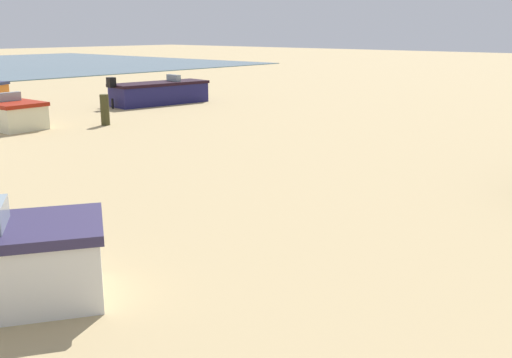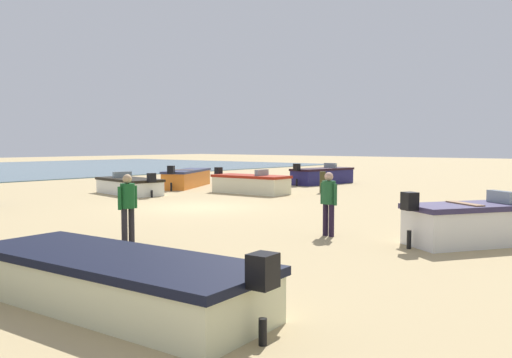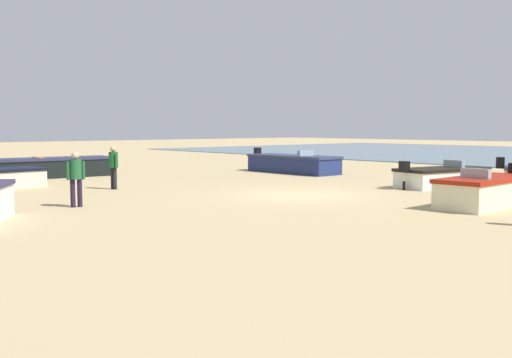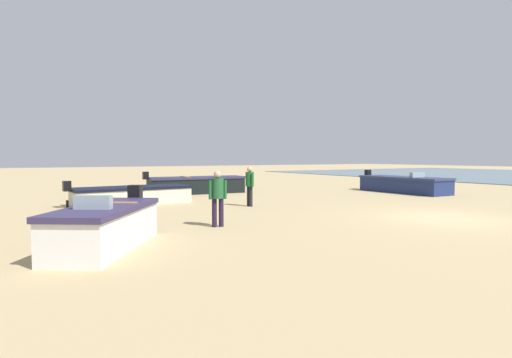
{
  "view_description": "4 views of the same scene",
  "coord_description": "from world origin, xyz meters",
  "px_view_note": "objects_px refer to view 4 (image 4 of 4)",
  "views": [
    {
      "loc": [
        3.27,
        16.96,
        3.11
      ],
      "look_at": [
        -4.6,
        10.07,
        0.42
      ],
      "focal_mm": 40.75,
      "sensor_mm": 36.0,
      "label": 1
    },
    {
      "loc": [
        13.84,
        14.04,
        2.31
      ],
      "look_at": [
        -0.18,
        2.63,
        1.14
      ],
      "focal_mm": 37.47,
      "sensor_mm": 36.0,
      "label": 2
    },
    {
      "loc": [
        -13.82,
        14.31,
        2.32
      ],
      "look_at": [
        -4.29,
        5.86,
        1.19
      ],
      "focal_mm": 41.01,
      "sensor_mm": 36.0,
      "label": 3
    },
    {
      "loc": [
        -8.17,
        11.92,
        2.0
      ],
      "look_at": [
        3.66,
        4.94,
        1.26
      ],
      "focal_mm": 28.34,
      "sensor_mm": 36.0,
      "label": 4
    }
  ],
  "objects_px": {
    "boat_cream_1": "(132,195)",
    "beach_walker_foreground": "(250,183)",
    "boat_navy_2": "(404,184)",
    "beach_walker_distant": "(218,194)",
    "boat_white_6": "(106,226)",
    "boat_black_0": "(196,185)"
  },
  "relations": [
    {
      "from": "boat_white_6",
      "to": "beach_walker_distant",
      "type": "bearing_deg",
      "value": -125.67
    },
    {
      "from": "beach_walker_distant",
      "to": "boat_white_6",
      "type": "bearing_deg",
      "value": -147.75
    },
    {
      "from": "boat_navy_2",
      "to": "beach_walker_foreground",
      "type": "bearing_deg",
      "value": 6.18
    },
    {
      "from": "boat_navy_2",
      "to": "boat_white_6",
      "type": "distance_m",
      "value": 18.22
    },
    {
      "from": "boat_navy_2",
      "to": "beach_walker_foreground",
      "type": "height_order",
      "value": "beach_walker_foreground"
    },
    {
      "from": "boat_navy_2",
      "to": "beach_walker_foreground",
      "type": "relative_size",
      "value": 3.38
    },
    {
      "from": "boat_navy_2",
      "to": "beach_walker_distant",
      "type": "bearing_deg",
      "value": 19.58
    },
    {
      "from": "boat_black_0",
      "to": "boat_white_6",
      "type": "xyz_separation_m",
      "value": [
        -11.61,
        6.83,
        0.02
      ]
    },
    {
      "from": "boat_black_0",
      "to": "beach_walker_foreground",
      "type": "xyz_separation_m",
      "value": [
        -6.56,
        0.35,
        0.48
      ]
    },
    {
      "from": "boat_cream_1",
      "to": "boat_navy_2",
      "type": "height_order",
      "value": "boat_navy_2"
    },
    {
      "from": "boat_black_0",
      "to": "boat_navy_2",
      "type": "distance_m",
      "value": 11.66
    },
    {
      "from": "beach_walker_foreground",
      "to": "boat_white_6",
      "type": "bearing_deg",
      "value": 129.29
    },
    {
      "from": "boat_cream_1",
      "to": "boat_white_6",
      "type": "relative_size",
      "value": 1.41
    },
    {
      "from": "boat_black_0",
      "to": "boat_navy_2",
      "type": "relative_size",
      "value": 1.03
    },
    {
      "from": "boat_cream_1",
      "to": "beach_walker_foreground",
      "type": "xyz_separation_m",
      "value": [
        -3.25,
        -3.94,
        0.57
      ]
    },
    {
      "from": "boat_navy_2",
      "to": "boat_white_6",
      "type": "relative_size",
      "value": 1.49
    },
    {
      "from": "boat_black_0",
      "to": "beach_walker_distant",
      "type": "height_order",
      "value": "beach_walker_distant"
    },
    {
      "from": "boat_cream_1",
      "to": "beach_walker_distant",
      "type": "distance_m",
      "value": 7.07
    },
    {
      "from": "boat_cream_1",
      "to": "boat_white_6",
      "type": "bearing_deg",
      "value": -21.31
    },
    {
      "from": "beach_walker_foreground",
      "to": "beach_walker_distant",
      "type": "relative_size",
      "value": 1.0
    },
    {
      "from": "beach_walker_distant",
      "to": "beach_walker_foreground",
      "type": "bearing_deg",
      "value": 60.62
    },
    {
      "from": "boat_black_0",
      "to": "beach_walker_foreground",
      "type": "relative_size",
      "value": 3.46
    }
  ]
}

